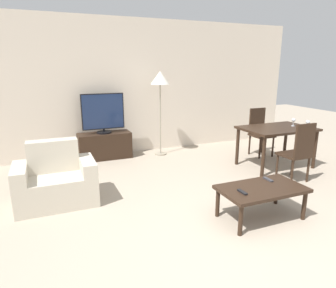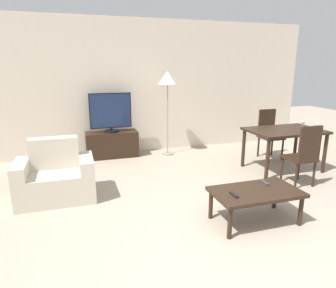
{
  "view_description": "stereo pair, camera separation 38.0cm",
  "coord_description": "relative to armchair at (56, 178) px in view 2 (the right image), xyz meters",
  "views": [
    {
      "loc": [
        -1.71,
        -2.0,
        1.78
      ],
      "look_at": [
        -0.04,
        1.99,
        0.65
      ],
      "focal_mm": 32.0,
      "sensor_mm": 36.0,
      "label": 1
    },
    {
      "loc": [
        -1.35,
        -2.13,
        1.78
      ],
      "look_at": [
        -0.04,
        1.99,
        0.65
      ],
      "focal_mm": 32.0,
      "sensor_mm": 36.0,
      "label": 2
    }
  ],
  "objects": [
    {
      "name": "ground_plane",
      "position": [
        1.65,
        -1.98,
        -0.3
      ],
      "size": [
        18.0,
        18.0,
        0.0
      ],
      "primitive_type": "plane",
      "color": "tan"
    },
    {
      "name": "wall_back",
      "position": [
        1.65,
        2.03,
        1.05
      ],
      "size": [
        7.55,
        0.06,
        2.7
      ],
      "color": "beige",
      "rests_on": "ground_plane"
    },
    {
      "name": "armchair",
      "position": [
        0.0,
        0.0,
        0.0
      ],
      "size": [
        1.01,
        0.63,
        0.83
      ],
      "color": "beige",
      "rests_on": "ground_plane"
    },
    {
      "name": "tv_stand",
      "position": [
        0.99,
        1.76,
        -0.04
      ],
      "size": [
        1.01,
        0.41,
        0.51
      ],
      "color": "black",
      "rests_on": "ground_plane"
    },
    {
      "name": "tv",
      "position": [
        0.99,
        1.76,
        0.6
      ],
      "size": [
        0.81,
        0.28,
        0.77
      ],
      "color": "black",
      "rests_on": "tv_stand"
    },
    {
      "name": "coffee_table",
      "position": [
        2.23,
        -1.38,
        0.05
      ],
      "size": [
        1.02,
        0.57,
        0.4
      ],
      "color": "black",
      "rests_on": "ground_plane"
    },
    {
      "name": "dining_table",
      "position": [
        3.74,
        0.08,
        0.34
      ],
      "size": [
        1.26,
        0.83,
        0.72
      ],
      "color": "black",
      "rests_on": "ground_plane"
    },
    {
      "name": "dining_chair_near",
      "position": [
        3.52,
        -0.65,
        0.22
      ],
      "size": [
        0.4,
        0.4,
        0.95
      ],
      "color": "black",
      "rests_on": "ground_plane"
    },
    {
      "name": "dining_chair_far",
      "position": [
        3.96,
        0.81,
        0.22
      ],
      "size": [
        0.4,
        0.4,
        0.95
      ],
      "color": "black",
      "rests_on": "ground_plane"
    },
    {
      "name": "floor_lamp",
      "position": [
        2.1,
        1.59,
        1.18
      ],
      "size": [
        0.37,
        0.37,
        1.68
      ],
      "color": "gray",
      "rests_on": "ground_plane"
    },
    {
      "name": "remote_primary",
      "position": [
        1.92,
        -1.42,
        0.11
      ],
      "size": [
        0.04,
        0.15,
        0.02
      ],
      "color": "black",
      "rests_on": "coffee_table"
    },
    {
      "name": "remote_secondary",
      "position": [
        2.45,
        -1.22,
        0.11
      ],
      "size": [
        0.04,
        0.15,
        0.02
      ],
      "color": "#38383D",
      "rests_on": "coffee_table"
    },
    {
      "name": "wine_glass_left",
      "position": [
        4.16,
        -0.19,
        0.53
      ],
      "size": [
        0.07,
        0.07,
        0.15
      ],
      "color": "silver",
      "rests_on": "dining_table"
    },
    {
      "name": "wine_glass_center",
      "position": [
        4.09,
        0.07,
        0.53
      ],
      "size": [
        0.07,
        0.07,
        0.15
      ],
      "color": "silver",
      "rests_on": "dining_table"
    }
  ]
}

